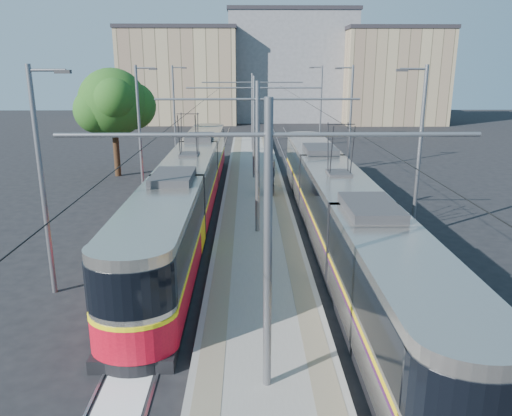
{
  "coord_description": "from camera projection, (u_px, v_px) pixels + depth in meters",
  "views": [
    {
      "loc": [
        -0.45,
        -14.75,
        7.93
      ],
      "look_at": [
        -0.08,
        7.43,
        1.6
      ],
      "focal_mm": 35.0,
      "sensor_mm": 36.0,
      "label": 1
    }
  ],
  "objects": [
    {
      "name": "shelter",
      "position": [
        270.0,
        177.0,
        30.5
      ],
      "size": [
        0.69,
        1.02,
        2.12
      ],
      "rotation": [
        0.0,
        0.0,
        -0.11
      ],
      "color": "black",
      "rests_on": "platform"
    },
    {
      "name": "ground",
      "position": [
        262.0,
        317.0,
        16.36
      ],
      "size": [
        160.0,
        160.0,
        0.0
      ],
      "primitive_type": "plane",
      "color": "black",
      "rests_on": "ground"
    },
    {
      "name": "tactile_strip_left",
      "position": [
        233.0,
        187.0,
        32.6
      ],
      "size": [
        0.7,
        50.0,
        0.01
      ],
      "primitive_type": "cube",
      "color": "gray",
      "rests_on": "platform"
    },
    {
      "name": "tactile_strip_right",
      "position": [
        277.0,
        187.0,
        32.65
      ],
      "size": [
        0.7,
        50.0,
        0.01
      ],
      "primitive_type": "cube",
      "color": "gray",
      "rests_on": "platform"
    },
    {
      "name": "building_left",
      "position": [
        181.0,
        75.0,
        72.08
      ],
      "size": [
        16.32,
        12.24,
        13.21
      ],
      "color": "tan",
      "rests_on": "ground"
    },
    {
      "name": "building_centre",
      "position": [
        290.0,
        66.0,
        75.83
      ],
      "size": [
        18.36,
        14.28,
        15.79
      ],
      "color": "gray",
      "rests_on": "ground"
    },
    {
      "name": "building_right",
      "position": [
        391.0,
        76.0,
        70.65
      ],
      "size": [
        14.28,
        10.2,
        13.12
      ],
      "color": "tan",
      "rests_on": "ground"
    },
    {
      "name": "platform",
      "position": [
        255.0,
        189.0,
        32.67
      ],
      "size": [
        4.0,
        50.0,
        0.3
      ],
      "primitive_type": "cube",
      "color": "gray",
      "rests_on": "ground"
    },
    {
      "name": "track_arrow",
      "position": [
        132.0,
        372.0,
        13.42
      ],
      "size": [
        1.2,
        5.0,
        0.01
      ],
      "primitive_type": "cube",
      "color": "silver",
      "rests_on": "ground"
    },
    {
      "name": "catenary",
      "position": [
        255.0,
        127.0,
        28.73
      ],
      "size": [
        9.2,
        70.0,
        7.0
      ],
      "color": "slate",
      "rests_on": "platform"
    },
    {
      "name": "tram_left",
      "position": [
        190.0,
        184.0,
        27.28
      ],
      "size": [
        2.43,
        30.49,
        5.5
      ],
      "color": "black",
      "rests_on": "ground"
    },
    {
      "name": "street_lamps",
      "position": [
        254.0,
        121.0,
        35.41
      ],
      "size": [
        15.18,
        38.22,
        8.0
      ],
      "color": "slate",
      "rests_on": "ground"
    },
    {
      "name": "tree",
      "position": [
        118.0,
        104.0,
        36.16
      ],
      "size": [
        5.39,
        4.98,
        7.83
      ],
      "color": "#382314",
      "rests_on": "ground"
    },
    {
      "name": "tram_right",
      "position": [
        337.0,
        205.0,
        22.56
      ],
      "size": [
        2.43,
        29.62,
        5.5
      ],
      "color": "black",
      "rests_on": "ground"
    },
    {
      "name": "rails",
      "position": [
        255.0,
        191.0,
        32.7
      ],
      "size": [
        8.71,
        70.0,
        0.03
      ],
      "color": "gray",
      "rests_on": "ground"
    }
  ]
}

